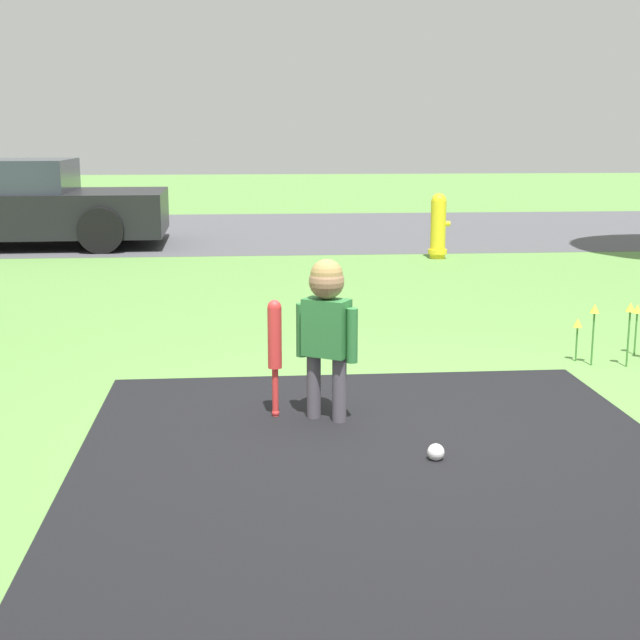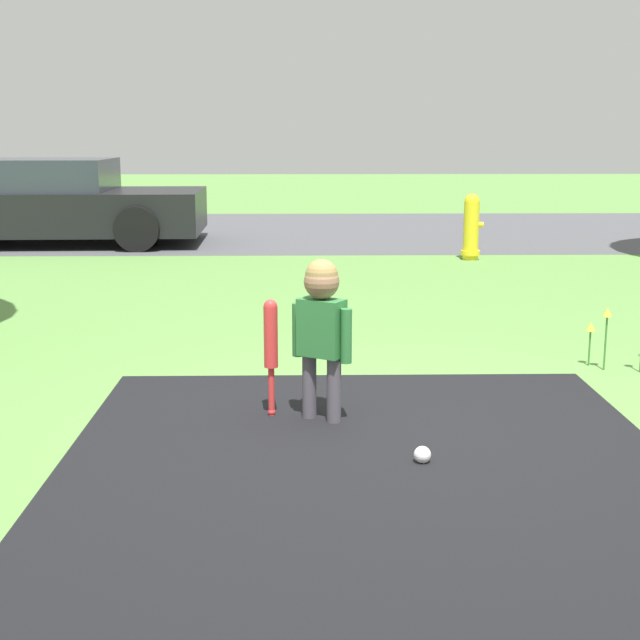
# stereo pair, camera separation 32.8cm
# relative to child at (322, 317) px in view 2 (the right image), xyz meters

# --- Properties ---
(ground_plane) EXTENTS (60.00, 60.00, 0.00)m
(ground_plane) POSITION_rel_child_xyz_m (0.41, -0.10, -0.57)
(ground_plane) COLOR #5B8C42
(street_strip) EXTENTS (40.00, 6.00, 0.01)m
(street_strip) POSITION_rel_child_xyz_m (0.41, 9.64, -0.57)
(street_strip) COLOR #4C4C51
(street_strip) RESTS_ON ground
(child) EXTENTS (0.31, 0.24, 0.88)m
(child) POSITION_rel_child_xyz_m (0.00, 0.00, 0.00)
(child) COLOR #4C4751
(child) RESTS_ON ground
(baseball_bat) EXTENTS (0.08, 0.08, 0.65)m
(baseball_bat) POSITION_rel_child_xyz_m (-0.27, 0.08, -0.15)
(baseball_bat) COLOR red
(baseball_bat) RESTS_ON ground
(sports_ball) EXTENTS (0.08, 0.08, 0.08)m
(sports_ball) POSITION_rel_child_xyz_m (0.46, -0.65, -0.53)
(sports_ball) COLOR white
(sports_ball) RESTS_ON ground
(fire_hydrant) EXTENTS (0.26, 0.23, 0.80)m
(fire_hydrant) POSITION_rel_child_xyz_m (1.97, 6.22, -0.18)
(fire_hydrant) COLOR yellow
(fire_hydrant) RESTS_ON ground
(parked_car) EXTENTS (4.08, 2.16, 1.18)m
(parked_car) POSITION_rel_child_xyz_m (-3.58, 7.97, -0.01)
(parked_car) COLOR black
(parked_car) RESTS_ON ground
(flower_bed) EXTENTS (0.59, 0.38, 0.43)m
(flower_bed) POSITION_rel_child_xyz_m (2.11, 1.08, -0.28)
(flower_bed) COLOR #38702D
(flower_bed) RESTS_ON ground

